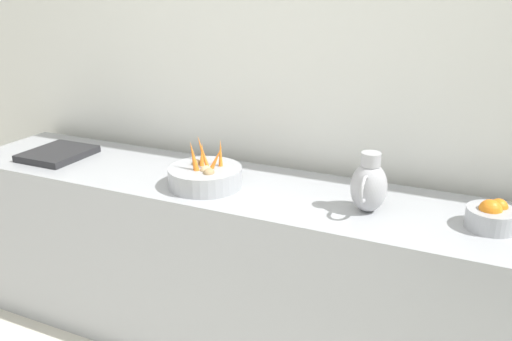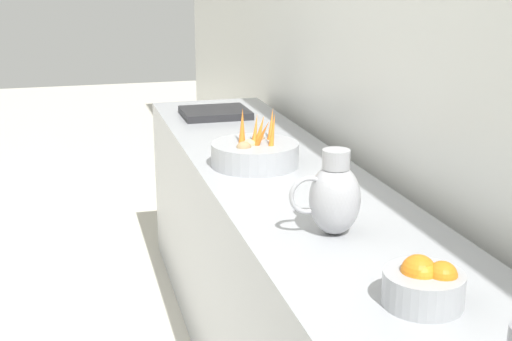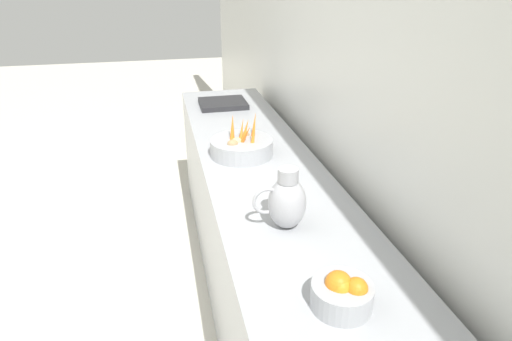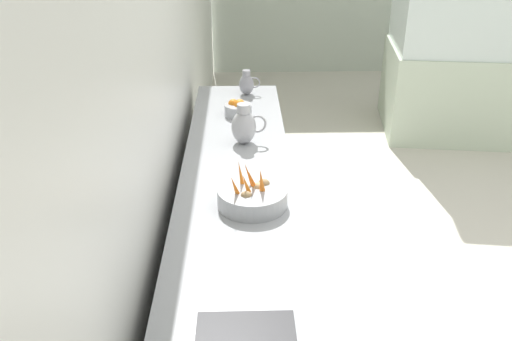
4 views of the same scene
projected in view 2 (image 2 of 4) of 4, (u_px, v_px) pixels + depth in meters
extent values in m
cube|color=silver|center=(490.00, 21.00, 1.98)|extent=(0.10, 8.93, 3.00)
cube|color=#9EA0A5|center=(292.00, 294.00, 2.64)|extent=(0.62, 3.27, 0.90)
cylinder|color=#9EA0A5|center=(255.00, 154.00, 2.70)|extent=(0.34, 0.34, 0.09)
torus|color=#9EA0A5|center=(255.00, 164.00, 2.71)|extent=(0.20, 0.20, 0.01)
cone|color=orange|center=(262.00, 136.00, 2.63)|extent=(0.08, 0.08, 0.13)
cone|color=orange|center=(260.00, 131.00, 2.71)|extent=(0.07, 0.05, 0.13)
cone|color=orange|center=(242.00, 130.00, 2.69)|extent=(0.06, 0.08, 0.17)
cone|color=orange|center=(255.00, 132.00, 2.67)|extent=(0.07, 0.09, 0.14)
cone|color=orange|center=(271.00, 127.00, 2.75)|extent=(0.07, 0.10, 0.15)
cone|color=orange|center=(273.00, 133.00, 2.64)|extent=(0.06, 0.04, 0.16)
ellipsoid|color=tan|center=(249.00, 145.00, 2.66)|extent=(0.06, 0.05, 0.04)
ellipsoid|color=#9E7F56|center=(244.00, 147.00, 2.62)|extent=(0.06, 0.05, 0.05)
ellipsoid|color=#9E7F56|center=(258.00, 139.00, 2.75)|extent=(0.05, 0.05, 0.04)
cylinder|color=#9EA0A5|center=(423.00, 288.00, 1.59)|extent=(0.19, 0.19, 0.08)
sphere|color=orange|center=(418.00, 272.00, 1.59)|extent=(0.08, 0.08, 0.08)
sphere|color=orange|center=(442.00, 276.00, 1.57)|extent=(0.07, 0.07, 0.07)
sphere|color=orange|center=(421.00, 274.00, 1.58)|extent=(0.07, 0.07, 0.07)
ellipsoid|color=#A3A3A8|center=(335.00, 199.00, 2.00)|extent=(0.15, 0.15, 0.21)
cylinder|color=#A3A3A8|center=(336.00, 159.00, 1.96)|extent=(0.08, 0.08, 0.06)
torus|color=#A3A3A8|center=(308.00, 195.00, 1.97)|extent=(0.11, 0.01, 0.11)
cube|color=#232326|center=(215.00, 113.00, 3.59)|extent=(0.34, 0.30, 0.04)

